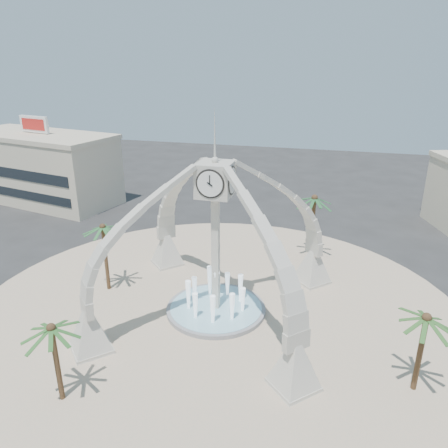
% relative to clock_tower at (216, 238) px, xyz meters
% --- Properties ---
extents(ground, '(140.00, 140.00, 0.00)m').
position_rel_clock_tower_xyz_m(ground, '(0.00, 0.00, -6.49)').
color(ground, '#282828').
rests_on(ground, ground).
extents(plaza, '(40.00, 40.00, 0.06)m').
position_rel_clock_tower_xyz_m(plaza, '(0.00, 0.00, -6.46)').
color(plaza, tan).
rests_on(plaza, ground).
extents(clock_tower, '(17.94, 17.94, 16.30)m').
position_rel_clock_tower_xyz_m(clock_tower, '(0.00, 0.00, 0.00)').
color(clock_tower, beige).
rests_on(clock_tower, ground).
extents(fountain, '(8.00, 8.00, 3.62)m').
position_rel_clock_tower_xyz_m(fountain, '(0.00, 0.00, -6.20)').
color(fountain, '#9C9C9F').
rests_on(fountain, ground).
extents(building_nw, '(23.75, 13.73, 11.90)m').
position_rel_clock_tower_xyz_m(building_nw, '(-32.00, 22.00, -1.66)').
color(building_nw, '#C2B497').
rests_on(building_nw, ground).
extents(palm_east, '(4.30, 4.30, 5.86)m').
position_rel_clock_tower_xyz_m(palm_east, '(14.29, -5.33, -1.39)').
color(palm_east, brown).
rests_on(palm_east, ground).
extents(palm_west, '(3.98, 3.98, 6.60)m').
position_rel_clock_tower_xyz_m(palm_west, '(-10.21, 1.01, -0.64)').
color(palm_west, brown).
rests_on(palm_west, ground).
extents(palm_north, '(5.04, 5.04, 7.20)m').
position_rel_clock_tower_xyz_m(palm_north, '(6.52, 12.31, -0.15)').
color(palm_north, brown).
rests_on(palm_north, ground).
extents(palm_south, '(4.39, 4.39, 5.68)m').
position_rel_clock_tower_xyz_m(palm_south, '(-6.25, -11.75, -1.52)').
color(palm_south, brown).
rests_on(palm_south, ground).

